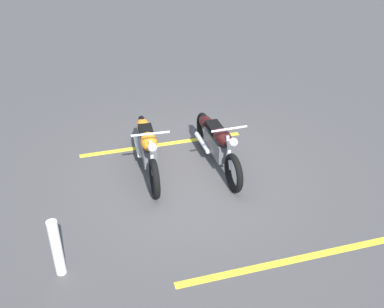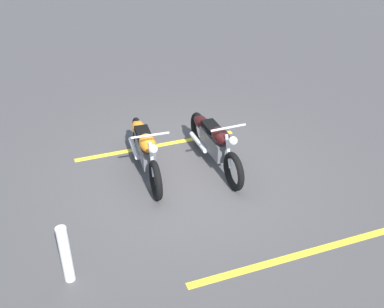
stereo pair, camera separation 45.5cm
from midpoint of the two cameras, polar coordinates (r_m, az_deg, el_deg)
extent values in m
plane|color=#474444|center=(8.19, -2.38, -2.72)|extent=(60.00, 60.00, 0.00)
torus|color=black|center=(7.52, -6.24, -3.28)|extent=(0.67, 0.14, 0.67)
torus|color=black|center=(8.83, -8.15, 2.32)|extent=(0.67, 0.14, 0.67)
cube|color=#59595E|center=(8.17, -7.37, 0.43)|extent=(0.85, 0.26, 0.32)
ellipsoid|color=orange|center=(7.78, -7.18, 1.32)|extent=(0.53, 0.31, 0.24)
ellipsoid|color=orange|center=(8.59, -8.09, 3.13)|extent=(0.57, 0.27, 0.22)
cube|color=black|center=(8.14, -7.66, 2.57)|extent=(0.45, 0.26, 0.09)
cylinder|color=silver|center=(7.57, -6.68, -0.70)|extent=(0.27, 0.07, 0.56)
cylinder|color=silver|center=(7.39, -6.95, 2.27)|extent=(0.07, 0.62, 0.04)
sphere|color=silver|center=(7.29, -6.60, 0.57)|extent=(0.15, 0.15, 0.15)
cylinder|color=silver|center=(8.57, -8.68, 0.71)|extent=(0.70, 0.13, 0.09)
torus|color=black|center=(7.71, 3.48, -2.18)|extent=(0.67, 0.13, 0.67)
torus|color=black|center=(8.94, -0.63, 3.03)|extent=(0.67, 0.13, 0.67)
cube|color=#59595E|center=(8.30, 1.15, 1.28)|extent=(0.85, 0.25, 0.32)
ellipsoid|color=black|center=(7.94, 1.91, 2.23)|extent=(0.53, 0.30, 0.24)
ellipsoid|color=black|center=(8.70, -0.26, 3.86)|extent=(0.57, 0.26, 0.22)
cube|color=black|center=(8.27, 0.83, 3.38)|extent=(0.45, 0.26, 0.09)
cylinder|color=silver|center=(7.74, 2.84, 0.30)|extent=(0.27, 0.07, 0.56)
cylinder|color=silver|center=(7.57, 2.78, 3.23)|extent=(0.06, 0.62, 0.04)
sphere|color=silver|center=(7.48, 3.36, 1.60)|extent=(0.15, 0.15, 0.15)
cylinder|color=silver|center=(8.66, -0.72, 1.45)|extent=(0.70, 0.12, 0.09)
cylinder|color=white|center=(6.29, -17.39, -11.81)|extent=(0.14, 0.14, 0.88)
cube|color=yellow|center=(9.10, -5.76, 1.02)|extent=(0.17, 3.20, 0.01)
cube|color=yellow|center=(6.73, 10.58, -12.36)|extent=(0.17, 3.20, 0.01)
camera|label=1|loc=(0.23, 88.27, 1.07)|focal=43.23mm
camera|label=2|loc=(0.23, -91.73, -1.07)|focal=43.23mm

